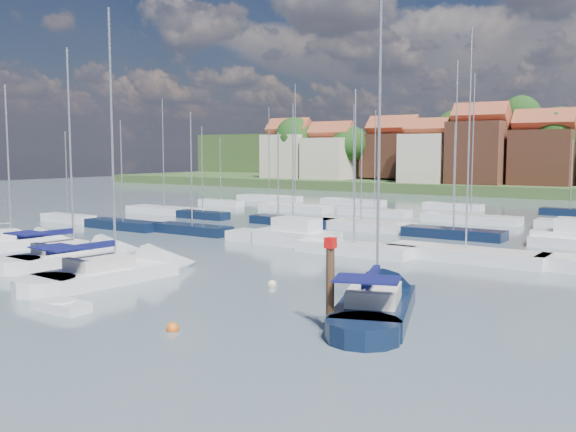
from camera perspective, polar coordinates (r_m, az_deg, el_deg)
The scene contains 12 objects.
ground at distance 66.68m, azimuth 14.24°, elevation -0.86°, with size 260.00×260.00×0.00m, color #4D6169.
sailboat_left at distance 46.12m, azimuth -17.61°, elevation -3.41°, with size 3.61×11.55×15.51m.
sailboat_centre at distance 39.54m, azimuth -13.80°, elevation -4.82°, with size 4.28×12.72×16.93m.
sailboat_navy at distance 30.88m, azimuth 8.10°, elevation -7.68°, with size 6.78×11.99×16.11m.
sailboat_far at distance 53.84m, azimuth -22.67°, elevation -2.32°, with size 4.96×10.55×13.58m.
tender at distance 32.31m, azimuth -19.50°, elevation -7.56°, with size 2.88×1.39×0.62m.
timber_piling at distance 26.94m, azimuth 3.75°, elevation -8.27°, with size 0.40×0.40×6.23m.
buoy_b at distance 35.44m, azimuth -21.79°, elevation -6.87°, with size 0.51×0.51×0.51m, color beige.
buoy_c at distance 37.16m, azimuth -18.49°, elevation -6.18°, with size 0.47×0.47×0.47m, color beige.
buoy_d at distance 27.76m, azimuth -10.22°, elevation -10.01°, with size 0.54×0.54×0.54m, color #D85914.
buoy_e at distance 35.97m, azimuth -1.43°, elevation -6.27°, with size 0.51×0.51×0.51m, color beige.
marina_field at distance 61.45m, azimuth 14.35°, elevation -1.01°, with size 79.62×41.41×15.93m.
Camera 1 is at (22.84, -22.19, 7.52)m, focal length 40.00 mm.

